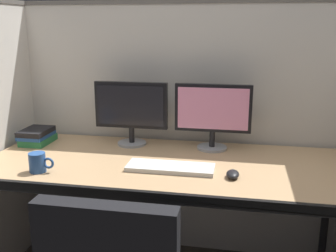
% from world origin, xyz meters
% --- Properties ---
extents(cubicle_partition_rear, '(2.21, 0.06, 1.57)m').
position_xyz_m(cubicle_partition_rear, '(0.00, 0.74, 0.79)').
color(cubicle_partition_rear, beige).
rests_on(cubicle_partition_rear, ground).
extents(desk, '(1.90, 0.80, 0.74)m').
position_xyz_m(desk, '(0.00, 0.29, 0.69)').
color(desk, tan).
rests_on(desk, ground).
extents(monitor_left, '(0.43, 0.17, 0.37)m').
position_xyz_m(monitor_left, '(-0.26, 0.56, 0.96)').
color(monitor_left, gray).
rests_on(monitor_left, desk).
extents(monitor_right, '(0.43, 0.17, 0.37)m').
position_xyz_m(monitor_right, '(0.22, 0.57, 0.96)').
color(monitor_right, gray).
rests_on(monitor_right, desk).
extents(keyboard_main, '(0.43, 0.15, 0.02)m').
position_xyz_m(keyboard_main, '(0.04, 0.19, 0.75)').
color(keyboard_main, silver).
rests_on(keyboard_main, desk).
extents(computer_mouse, '(0.06, 0.10, 0.04)m').
position_xyz_m(computer_mouse, '(0.35, 0.14, 0.76)').
color(computer_mouse, black).
rests_on(computer_mouse, desk).
extents(coffee_mug, '(0.13, 0.08, 0.09)m').
position_xyz_m(coffee_mug, '(-0.58, 0.05, 0.79)').
color(coffee_mug, '#264C8C').
rests_on(coffee_mug, desk).
extents(book_stack, '(0.15, 0.23, 0.09)m').
position_xyz_m(book_stack, '(-0.82, 0.48, 0.79)').
color(book_stack, '#26723F').
rests_on(book_stack, desk).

